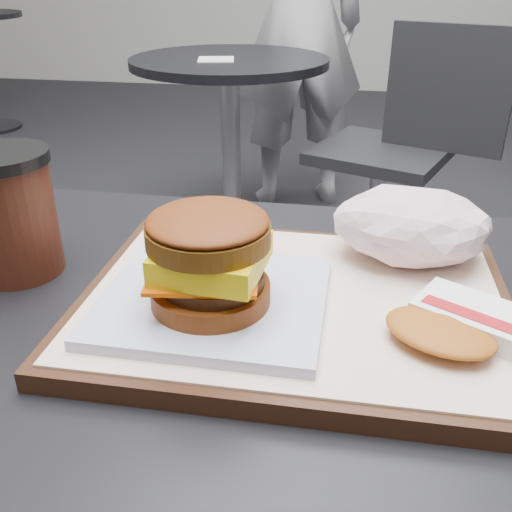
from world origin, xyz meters
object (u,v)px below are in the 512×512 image
object	(u,v)px
breakfast_sandwich	(211,269)
hash_brown	(459,323)
neighbor_chair	(403,139)
neighbor_table	(230,114)
serving_tray	(294,305)
crumpled_wrapper	(412,225)
patron	(300,22)
customer_table	(231,485)
coffee_cup	(9,209)

from	to	relation	value
breakfast_sandwich	hash_brown	distance (m)	0.20
hash_brown	neighbor_chair	xyz separation A→B (m)	(0.08, 1.56, -0.29)
breakfast_sandwich	neighbor_table	bearing A→B (deg)	101.59
serving_tray	crumpled_wrapper	size ratio (longest dim) A/B	2.51
neighbor_table	breakfast_sandwich	bearing A→B (deg)	-78.41
crumpled_wrapper	patron	world-z (taller)	patron
neighbor_table	patron	bearing A→B (deg)	72.40
customer_table	patron	bearing A→B (deg)	94.20
serving_tray	neighbor_chair	bearing A→B (deg)	82.00
hash_brown	patron	xyz separation A→B (m)	(-0.35, 2.23, 0.01)
crumpled_wrapper	coffee_cup	size ratio (longest dim) A/B	1.20
breakfast_sandwich	neighbor_table	distance (m)	1.70
crumpled_wrapper	hash_brown	bearing A→B (deg)	-77.38
crumpled_wrapper	patron	bearing A→B (deg)	98.72
coffee_cup	neighbor_table	world-z (taller)	coffee_cup
coffee_cup	customer_table	bearing A→B (deg)	-17.87
serving_tray	crumpled_wrapper	distance (m)	0.15
hash_brown	patron	world-z (taller)	patron
serving_tray	hash_brown	xyz separation A→B (m)	(0.13, -0.04, 0.02)
neighbor_chair	neighbor_table	bearing A→B (deg)	172.24
serving_tray	neighbor_table	xyz separation A→B (m)	(-0.40, 1.61, -0.23)
hash_brown	patron	bearing A→B (deg)	98.95
serving_tray	coffee_cup	size ratio (longest dim) A/B	3.02
serving_tray	patron	xyz separation A→B (m)	(-0.22, 2.19, 0.03)
crumpled_wrapper	neighbor_chair	xyz separation A→B (m)	(0.11, 1.43, -0.31)
neighbor_table	hash_brown	bearing A→B (deg)	-71.92
breakfast_sandwich	crumpled_wrapper	size ratio (longest dim) A/B	1.27
customer_table	neighbor_table	bearing A→B (deg)	101.98
coffee_cup	patron	size ratio (longest dim) A/B	0.08
customer_table	patron	xyz separation A→B (m)	(-0.16, 2.24, 0.23)
customer_table	neighbor_table	xyz separation A→B (m)	(-0.35, 1.65, -0.03)
neighbor_chair	coffee_cup	bearing A→B (deg)	-108.57
patron	serving_tray	bearing A→B (deg)	76.44
breakfast_sandwich	neighbor_table	xyz separation A→B (m)	(-0.34, 1.64, -0.28)
neighbor_table	neighbor_chair	bearing A→B (deg)	-7.76
neighbor_chair	patron	world-z (taller)	patron
hash_brown	crumpled_wrapper	world-z (taller)	crumpled_wrapper
crumpled_wrapper	coffee_cup	bearing A→B (deg)	-171.20
neighbor_chair	serving_tray	bearing A→B (deg)	-98.00
customer_table	serving_tray	distance (m)	0.21
breakfast_sandwich	crumpled_wrapper	bearing A→B (deg)	37.21
customer_table	patron	distance (m)	2.25
customer_table	crumpled_wrapper	distance (m)	0.32
hash_brown	coffee_cup	bearing A→B (deg)	170.30
neighbor_chair	customer_table	bearing A→B (deg)	-99.71
serving_tray	neighbor_table	world-z (taller)	serving_tray
serving_tray	neighbor_chair	distance (m)	1.56
customer_table	patron	world-z (taller)	patron
patron	customer_table	bearing A→B (deg)	74.97
breakfast_sandwich	neighbor_chair	bearing A→B (deg)	79.80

